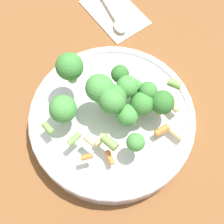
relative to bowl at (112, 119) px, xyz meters
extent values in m
plane|color=brown|center=(0.00, 0.00, -0.02)|extent=(3.00, 3.00, 0.00)
cylinder|color=silver|center=(0.00, 0.00, -0.01)|extent=(0.30, 0.30, 0.04)
torus|color=silver|center=(0.00, 0.00, 0.01)|extent=(0.30, 0.30, 0.01)
cylinder|color=#8CB766|center=(0.04, 0.04, 0.03)|extent=(0.01, 0.01, 0.01)
sphere|color=#33722D|center=(0.04, 0.04, 0.05)|extent=(0.04, 0.04, 0.04)
cylinder|color=#8CB766|center=(0.00, 0.01, 0.05)|extent=(0.01, 0.01, 0.02)
sphere|color=#3D8438|center=(0.00, 0.01, 0.08)|extent=(0.04, 0.04, 0.04)
cylinder|color=#8CB766|center=(-0.03, 0.01, 0.05)|extent=(0.02, 0.02, 0.02)
sphere|color=#479342|center=(-0.03, 0.01, 0.08)|extent=(0.05, 0.05, 0.05)
cylinder|color=#8CB766|center=(-0.02, 0.06, 0.04)|extent=(0.01, 0.01, 0.01)
sphere|color=#33722D|center=(-0.02, 0.06, 0.06)|extent=(0.03, 0.03, 0.03)
cylinder|color=#8CB766|center=(0.00, 0.00, 0.05)|extent=(0.02, 0.02, 0.02)
sphere|color=#479342|center=(0.00, 0.00, 0.08)|extent=(0.05, 0.05, 0.05)
cylinder|color=#8CB766|center=(0.04, 0.03, 0.04)|extent=(0.01, 0.01, 0.02)
sphere|color=#3D8438|center=(0.04, 0.03, 0.06)|extent=(0.04, 0.04, 0.04)
cylinder|color=#8CB766|center=(0.04, 0.05, 0.05)|extent=(0.01, 0.01, 0.01)
sphere|color=#3D8438|center=(0.04, 0.05, 0.07)|extent=(0.03, 0.03, 0.03)
cylinder|color=#8CB766|center=(-0.09, 0.01, 0.06)|extent=(0.02, 0.02, 0.02)
sphere|color=#3D8438|center=(-0.09, 0.01, 0.09)|extent=(0.05, 0.05, 0.05)
cylinder|color=#8CB766|center=(0.01, 0.03, 0.05)|extent=(0.01, 0.01, 0.02)
sphere|color=#479342|center=(0.01, 0.03, 0.08)|extent=(0.04, 0.04, 0.04)
cylinder|color=#8CB766|center=(-0.06, -0.05, 0.03)|extent=(0.02, 0.02, 0.02)
sphere|color=#479342|center=(-0.06, -0.05, 0.06)|extent=(0.05, 0.05, 0.05)
cylinder|color=#8CB766|center=(0.06, -0.03, 0.04)|extent=(0.01, 0.01, 0.01)
sphere|color=#479342|center=(0.06, -0.03, 0.06)|extent=(0.03, 0.03, 0.03)
cylinder|color=#8CB766|center=(0.01, 0.05, 0.03)|extent=(0.01, 0.01, 0.02)
sphere|color=#479342|center=(0.01, 0.05, 0.05)|extent=(0.03, 0.03, 0.03)
cylinder|color=#8CB766|center=(0.07, 0.05, 0.04)|extent=(0.01, 0.01, 0.02)
sphere|color=#33722D|center=(0.07, 0.05, 0.06)|extent=(0.04, 0.04, 0.04)
cylinder|color=#8CB766|center=(0.03, 0.00, 0.03)|extent=(0.01, 0.01, 0.01)
sphere|color=#479342|center=(0.03, 0.00, 0.05)|extent=(0.04, 0.04, 0.04)
cylinder|color=beige|center=(0.08, 0.06, 0.04)|extent=(0.03, 0.02, 0.01)
cylinder|color=beige|center=(0.00, -0.07, 0.05)|extent=(0.02, 0.01, 0.01)
cylinder|color=#729E4C|center=(-0.02, -0.08, 0.05)|extent=(0.02, 0.03, 0.01)
cylinder|color=#729E4C|center=(-0.07, -0.08, 0.04)|extent=(0.02, 0.02, 0.01)
cylinder|color=#729E4C|center=(0.03, -0.05, 0.05)|extent=(0.03, 0.02, 0.01)
cylinder|color=orange|center=(0.01, -0.09, 0.05)|extent=(0.02, 0.02, 0.01)
cylinder|color=orange|center=(-0.03, 0.02, 0.04)|extent=(0.02, 0.02, 0.01)
cylinder|color=beige|center=(0.11, 0.02, 0.03)|extent=(0.03, 0.02, 0.01)
cylinder|color=orange|center=(0.09, 0.02, 0.03)|extent=(0.02, 0.03, 0.01)
cylinder|color=#729E4C|center=(0.07, 0.10, 0.05)|extent=(0.03, 0.02, 0.01)
cylinder|color=orange|center=(0.04, -0.07, 0.03)|extent=(0.02, 0.02, 0.01)
cylinder|color=beige|center=(0.04, 0.01, 0.04)|extent=(0.02, 0.02, 0.01)
cylinder|color=beige|center=(0.01, -0.05, 0.03)|extent=(0.01, 0.02, 0.01)
cube|color=beige|center=(-0.13, 0.23, -0.02)|extent=(0.17, 0.14, 0.01)
ellipsoid|color=silver|center=(-0.10, 0.20, -0.01)|extent=(0.04, 0.04, 0.01)
camera|label=1|loc=(0.11, -0.19, 0.52)|focal=50.00mm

